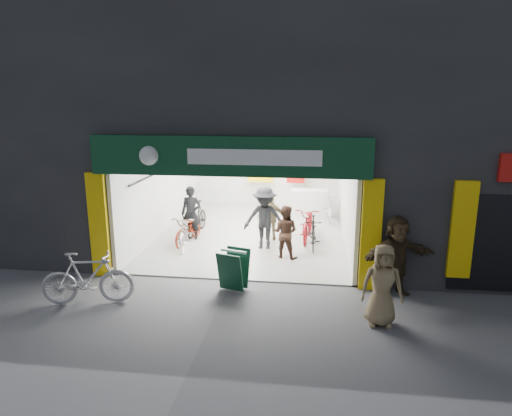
% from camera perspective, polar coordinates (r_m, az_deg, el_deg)
% --- Properties ---
extents(ground, '(60.00, 60.00, 0.00)m').
position_cam_1_polar(ground, '(11.23, -3.17, -9.06)').
color(ground, '#56565B').
rests_on(ground, ground).
extents(building, '(17.00, 10.27, 8.00)m').
position_cam_1_polar(building, '(15.20, 3.63, 13.56)').
color(building, '#232326').
rests_on(building, ground).
extents(bike_left_front, '(0.95, 1.99, 1.00)m').
position_cam_1_polar(bike_left_front, '(13.64, -8.83, -2.84)').
color(bike_left_front, '#B4B5B9').
rests_on(bike_left_front, ground).
extents(bike_left_midfront, '(0.65, 1.82, 1.07)m').
position_cam_1_polar(bike_left_midfront, '(14.86, -7.42, -1.27)').
color(bike_left_midfront, black).
rests_on(bike_left_midfront, ground).
extents(bike_left_midback, '(0.87, 1.77, 0.89)m').
position_cam_1_polar(bike_left_midback, '(13.99, -8.41, -2.64)').
color(bike_left_midback, maroon).
rests_on(bike_left_midback, ground).
extents(bike_left_back, '(0.82, 1.92, 1.12)m').
position_cam_1_polar(bike_left_back, '(17.67, -7.32, 1.20)').
color(bike_left_back, silver).
rests_on(bike_left_back, ground).
extents(bike_right_front, '(0.47, 1.56, 0.94)m').
position_cam_1_polar(bike_right_front, '(13.53, 7.15, -3.06)').
color(bike_right_front, black).
rests_on(bike_right_front, ground).
extents(bike_right_mid, '(0.89, 2.11, 1.08)m').
position_cam_1_polar(bike_right_mid, '(14.27, 6.58, -1.85)').
color(bike_right_mid, maroon).
rests_on(bike_right_mid, ground).
extents(bike_right_back, '(0.55, 1.79, 1.07)m').
position_cam_1_polar(bike_right_back, '(16.46, 9.16, 0.13)').
color(bike_right_back, '#A7A6AB').
rests_on(bike_right_back, ground).
extents(parked_bike, '(2.02, 0.97, 1.17)m').
position_cam_1_polar(parked_bike, '(10.48, -20.31, -8.21)').
color(parked_bike, '#B7B7BC').
rests_on(parked_bike, ground).
extents(customer_a, '(0.63, 0.42, 1.70)m').
position_cam_1_polar(customer_a, '(14.19, -8.11, -0.71)').
color(customer_a, black).
rests_on(customer_a, ground).
extents(customer_b, '(0.84, 0.72, 1.50)m').
position_cam_1_polar(customer_b, '(12.50, 3.64, -3.04)').
color(customer_b, '#3D251B').
rests_on(customer_b, ground).
extents(customer_c, '(1.21, 0.71, 1.86)m').
position_cam_1_polar(customer_c, '(13.17, 1.07, -1.33)').
color(customer_c, black).
rests_on(customer_c, ground).
extents(customer_d, '(0.88, 0.38, 1.48)m').
position_cam_1_polar(customer_d, '(13.99, 1.90, -1.24)').
color(customer_d, olive).
rests_on(customer_d, ground).
extents(pedestrian_near, '(0.81, 0.54, 1.63)m').
position_cam_1_polar(pedestrian_near, '(9.23, 15.49, -9.29)').
color(pedestrian_near, olive).
rests_on(pedestrian_near, ground).
extents(pedestrian_far, '(1.78, 1.17, 1.84)m').
position_cam_1_polar(pedestrian_far, '(10.62, 17.12, -5.75)').
color(pedestrian_far, '#352818').
rests_on(pedestrian_far, ground).
extents(sandwich_board, '(0.75, 0.76, 0.93)m').
position_cam_1_polar(sandwich_board, '(10.56, -2.81, -7.59)').
color(sandwich_board, '#0D3621').
rests_on(sandwich_board, ground).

